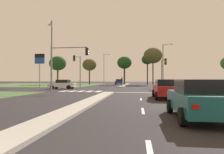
% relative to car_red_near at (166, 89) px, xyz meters
% --- Properties ---
extents(ground_plane, '(200.00, 200.00, 0.00)m').
position_rel_car_red_near_xyz_m(ground_plane, '(-5.55, 14.06, -0.80)').
color(ground_plane, '#282628').
extents(grass_verge_far_left, '(35.00, 35.00, 0.01)m').
position_rel_car_red_near_xyz_m(grass_verge_far_left, '(-31.05, 38.56, -0.80)').
color(grass_verge_far_left, '#476B38').
rests_on(grass_verge_far_left, ground).
extents(median_island_near, '(1.20, 22.00, 0.14)m').
position_rel_car_red_near_xyz_m(median_island_near, '(-5.55, -4.94, -0.73)').
color(median_island_near, '#ADA89E').
rests_on(median_island_near, ground).
extents(median_island_far, '(1.20, 36.00, 0.14)m').
position_rel_car_red_near_xyz_m(median_island_far, '(-5.55, 39.06, -0.73)').
color(median_island_far, gray).
rests_on(median_island_far, ground).
extents(lane_dash_near, '(0.14, 2.00, 0.01)m').
position_rel_car_red_near_xyz_m(lane_dash_near, '(-2.05, -12.89, -0.80)').
color(lane_dash_near, silver).
rests_on(lane_dash_near, ground).
extents(lane_dash_second, '(0.14, 2.00, 0.01)m').
position_rel_car_red_near_xyz_m(lane_dash_second, '(-2.05, -6.89, -0.80)').
color(lane_dash_second, silver).
rests_on(lane_dash_second, ground).
extents(lane_dash_third, '(0.14, 2.00, 0.01)m').
position_rel_car_red_near_xyz_m(lane_dash_third, '(-2.05, -0.89, -0.80)').
color(lane_dash_third, silver).
rests_on(lane_dash_third, ground).
extents(edge_line_right, '(0.14, 24.00, 0.01)m').
position_rel_car_red_near_xyz_m(edge_line_right, '(1.30, -3.94, -0.80)').
color(edge_line_right, silver).
rests_on(edge_line_right, ground).
extents(stop_bar_near, '(6.40, 0.50, 0.01)m').
position_rel_car_red_near_xyz_m(stop_bar_near, '(-1.75, 7.06, -0.80)').
color(stop_bar_near, silver).
rests_on(stop_bar_near, ground).
extents(crosswalk_bar_near, '(0.70, 2.80, 0.01)m').
position_rel_car_red_near_xyz_m(crosswalk_bar_near, '(-11.95, 8.86, -0.80)').
color(crosswalk_bar_near, silver).
rests_on(crosswalk_bar_near, ground).
extents(crosswalk_bar_second, '(0.70, 2.80, 0.01)m').
position_rel_car_red_near_xyz_m(crosswalk_bar_second, '(-10.80, 8.86, -0.80)').
color(crosswalk_bar_second, silver).
rests_on(crosswalk_bar_second, ground).
extents(crosswalk_bar_third, '(0.70, 2.80, 0.01)m').
position_rel_car_red_near_xyz_m(crosswalk_bar_third, '(-9.65, 8.86, -0.80)').
color(crosswalk_bar_third, silver).
rests_on(crosswalk_bar_third, ground).
extents(crosswalk_bar_fourth, '(0.70, 2.80, 0.01)m').
position_rel_car_red_near_xyz_m(crosswalk_bar_fourth, '(-8.50, 8.86, -0.80)').
color(crosswalk_bar_fourth, silver).
rests_on(crosswalk_bar_fourth, ground).
extents(crosswalk_bar_fifth, '(0.70, 2.80, 0.01)m').
position_rel_car_red_near_xyz_m(crosswalk_bar_fifth, '(-7.35, 8.86, -0.80)').
color(crosswalk_bar_fifth, silver).
rests_on(crosswalk_bar_fifth, ground).
extents(car_red_near, '(2.00, 4.61, 1.58)m').
position_rel_car_red_near_xyz_m(car_red_near, '(0.00, 0.00, 0.00)').
color(car_red_near, '#A31919').
rests_on(car_red_near, ground).
extents(car_blue_second, '(1.97, 4.55, 1.57)m').
position_rel_car_red_near_xyz_m(car_blue_second, '(-7.95, 44.46, -0.01)').
color(car_blue_second, navy).
rests_on(car_blue_second, ground).
extents(car_teal_third, '(2.06, 4.34, 1.59)m').
position_rel_car_red_near_xyz_m(car_teal_third, '(0.11, -8.78, 0.01)').
color(car_teal_third, '#19565B').
rests_on(car_teal_third, ground).
extents(car_white_fourth, '(4.35, 2.00, 1.51)m').
position_rel_car_red_near_xyz_m(car_white_fourth, '(-14.54, 15.07, -0.03)').
color(car_white_fourth, silver).
rests_on(car_white_fourth, ground).
extents(traffic_signal_far_right, '(0.32, 5.41, 5.11)m').
position_rel_car_red_near_xyz_m(traffic_signal_far_right, '(2.05, 18.58, 2.78)').
color(traffic_signal_far_right, gray).
rests_on(traffic_signal_far_right, ground).
extents(traffic_signal_far_left, '(0.32, 4.08, 5.96)m').
position_rel_car_red_near_xyz_m(traffic_signal_far_left, '(-13.15, 19.26, 3.24)').
color(traffic_signal_far_left, gray).
rests_on(traffic_signal_far_left, ground).
extents(traffic_signal_near_left, '(4.93, 0.32, 5.80)m').
position_rel_car_red_near_xyz_m(traffic_signal_near_left, '(-11.40, 7.46, 3.20)').
color(traffic_signal_near_left, gray).
rests_on(traffic_signal_near_left, ground).
extents(street_lamp_second, '(1.33, 1.61, 9.80)m').
position_rel_car_red_near_xyz_m(street_lamp_second, '(-14.33, 10.21, 4.61)').
color(street_lamp_second, gray).
rests_on(street_lamp_second, ground).
extents(street_lamp_third, '(1.99, 1.63, 9.06)m').
position_rel_car_red_near_xyz_m(street_lamp_third, '(3.30, 27.71, 4.28)').
color(street_lamp_third, gray).
rests_on(street_lamp_third, ground).
extents(street_lamp_fourth, '(2.22, 0.64, 10.58)m').
position_rel_car_red_near_xyz_m(street_lamp_fourth, '(-14.08, 55.16, 5.03)').
color(street_lamp_fourth, gray).
rests_on(street_lamp_fourth, ground).
extents(pedestrian_at_median, '(0.34, 0.34, 1.87)m').
position_rel_car_red_near_xyz_m(pedestrian_at_median, '(-5.49, 24.42, 0.48)').
color(pedestrian_at_median, '#335184').
rests_on(pedestrian_at_median, median_island_far).
extents(fuel_price_totem, '(1.80, 0.24, 6.21)m').
position_rel_car_red_near_xyz_m(fuel_price_totem, '(-20.01, 18.10, 3.74)').
color(fuel_price_totem, silver).
rests_on(fuel_price_totem, ground).
extents(treeline_near, '(4.80, 4.80, 8.14)m').
position_rel_car_red_near_xyz_m(treeline_near, '(-24.96, 38.94, 5.26)').
color(treeline_near, '#423323').
rests_on(treeline_near, ground).
extents(treeline_second, '(4.13, 4.13, 7.61)m').
position_rel_car_red_near_xyz_m(treeline_second, '(-16.45, 42.17, 5.01)').
color(treeline_second, '#423323').
rests_on(treeline_second, ground).
extents(treeline_third, '(3.96, 3.96, 7.80)m').
position_rel_car_red_near_xyz_m(treeline_third, '(-5.88, 38.90, 5.25)').
color(treeline_third, '#423323').
rests_on(treeline_third, ground).
extents(treeline_fourth, '(5.13, 5.13, 10.32)m').
position_rel_car_red_near_xyz_m(treeline_fourth, '(1.94, 40.51, 7.31)').
color(treeline_fourth, '#423323').
rests_on(treeline_fourth, ground).
extents(treeline_fifth, '(3.34, 3.34, 8.72)m').
position_rel_car_red_near_xyz_m(treeline_fifth, '(0.54, 42.93, 6.40)').
color(treeline_fifth, '#423323').
rests_on(treeline_fifth, ground).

